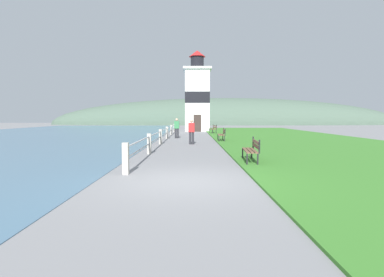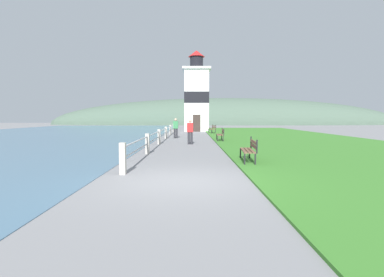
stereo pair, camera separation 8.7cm
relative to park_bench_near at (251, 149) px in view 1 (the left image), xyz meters
The scene contains 11 objects.
ground_plane 4.20m from the park_bench_near, 126.69° to the right, with size 160.00×160.00×0.00m, color slate.
grass_verge 13.08m from the park_bench_near, 65.58° to the left, with size 12.00×45.72×0.06m.
water_strip 20.66m from the park_bench_near, 144.82° to the left, with size 24.00×73.15×0.01m.
seawall_railing 10.98m from the park_bench_near, 112.95° to the left, with size 0.18×25.09×0.96m.
park_bench_near is the anchor object (origin of this frame).
park_bench_midway 10.03m from the park_bench_near, 90.71° to the left, with size 0.54×1.85×0.94m.
park_bench_far 20.00m from the park_bench_near, 90.08° to the left, with size 0.70×1.75×0.94m.
lighthouse 25.60m from the park_bench_near, 93.73° to the left, with size 3.32×3.32×9.70m.
person_strolling 7.93m from the park_bench_near, 106.97° to the left, with size 0.40×0.23×1.59m.
person_by_railing 13.55m from the park_bench_near, 105.09° to the left, with size 0.40×0.23×1.62m.
distant_hillside 57.41m from the park_bench_near, 84.49° to the left, with size 80.00×16.00×12.00m.
Camera 1 is at (0.21, -7.93, 1.74)m, focal length 28.00 mm.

